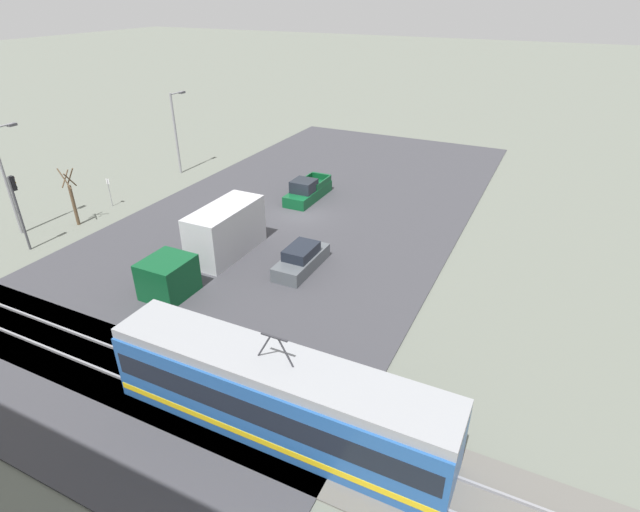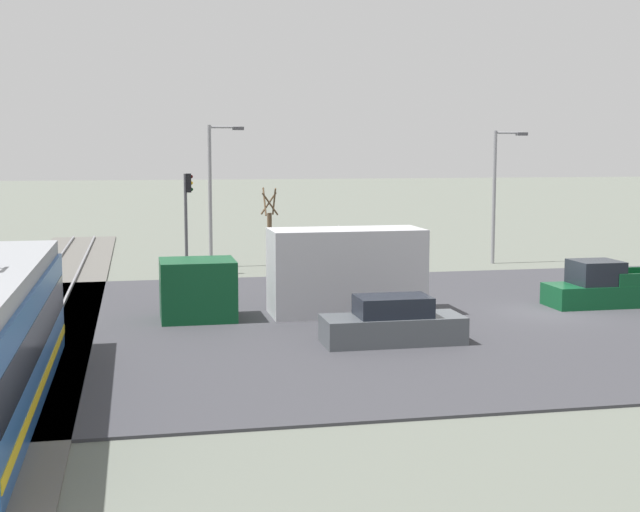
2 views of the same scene
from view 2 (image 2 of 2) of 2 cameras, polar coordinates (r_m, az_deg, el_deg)
ground_plane at (r=35.65m, az=14.63°, el=-3.66°), size 320.00×320.00×0.00m
road_surface at (r=35.64m, az=14.63°, el=-3.59°), size 23.90×50.62×0.08m
rail_bed at (r=32.23m, az=-18.11°, el=-4.79°), size 69.48×4.40×0.22m
box_truck at (r=33.79m, az=-0.57°, el=-1.27°), size 2.47×9.94×3.27m
pickup_truck at (r=37.83m, az=18.03°, el=-1.98°), size 1.94×5.33×1.85m
sedan_car_0 at (r=29.14m, az=4.68°, el=-4.34°), size 1.81×4.59×1.55m
traffic_light_pole at (r=45.46m, az=-8.49°, el=2.96°), size 0.28×0.47×5.15m
street_tree at (r=46.35m, az=-3.25°, el=1.43°), size 1.05×0.87×4.39m
street_lamp_near_crossing at (r=50.61m, az=11.32°, el=4.38°), size 0.36×1.95×7.39m
street_lamp_mid_block at (r=48.36m, az=-6.80°, el=4.53°), size 0.36×1.95×7.66m
no_parking_sign at (r=47.56m, az=1.17°, el=0.87°), size 0.32×0.08×2.32m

